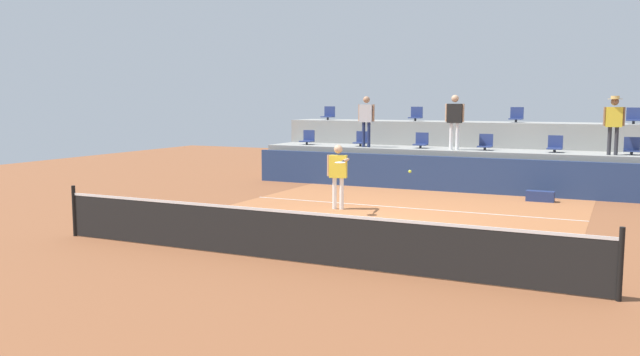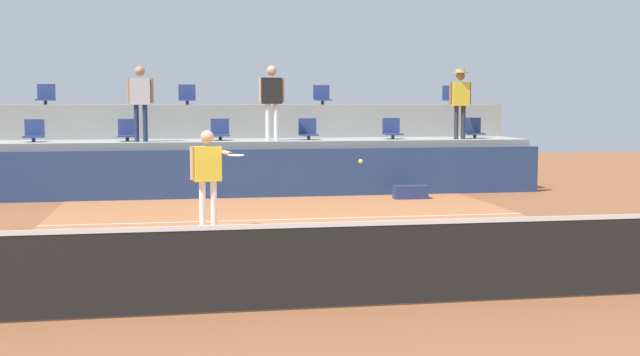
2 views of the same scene
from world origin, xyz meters
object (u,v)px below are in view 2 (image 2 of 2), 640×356
stadium_chair_lower_right (392,130)px  equipment_bag (410,192)px  tennis_player (209,169)px  stadium_chair_upper_right (322,96)px  tennis_ball (361,161)px  spectator_leaning_on_rail (272,95)px  stadium_chair_upper_left (187,96)px  spectator_with_hat (460,96)px  stadium_chair_lower_far_left (34,133)px  stadium_chair_lower_left (127,132)px  stadium_chair_upper_far_right (451,97)px  stadium_chair_lower_far_right (474,130)px  stadium_chair_upper_far_left (46,96)px  spectator_in_grey (140,96)px  stadium_chair_lower_mid_left (220,131)px  stadium_chair_lower_mid_right (308,131)px

stadium_chair_lower_right → equipment_bag: (-0.14, -2.13, -1.31)m
stadium_chair_lower_right → tennis_player: stadium_chair_lower_right is taller
stadium_chair_upper_right → tennis_ball: 8.98m
spectator_leaning_on_rail → equipment_bag: 4.03m
stadium_chair_upper_left → tennis_ball: stadium_chair_upper_left is taller
tennis_player → spectator_with_hat: 8.47m
equipment_bag → stadium_chair_upper_right: bearing=108.5°
stadium_chair_upper_left → tennis_ball: size_ratio=7.65×
stadium_chair_lower_far_left → stadium_chair_lower_right: same height
stadium_chair_lower_far_left → stadium_chair_lower_left: bearing=0.0°
stadium_chair_lower_far_left → tennis_ball: (6.10, -7.06, -0.23)m
stadium_chair_lower_far_left → stadium_chair_upper_far_right: (10.69, 1.80, 0.85)m
spectator_with_hat → equipment_bag: (-1.77, -1.74, -2.16)m
stadium_chair_lower_far_right → tennis_player: size_ratio=0.31×
stadium_chair_upper_far_left → equipment_bag: 9.50m
stadium_chair_lower_far_left → equipment_bag: stadium_chair_lower_far_left is taller
stadium_chair_lower_far_right → spectator_in_grey: spectator_in_grey is taller
stadium_chair_lower_far_right → tennis_ball: stadium_chair_lower_far_right is taller
stadium_chair_lower_mid_left → stadium_chair_lower_right: same height
stadium_chair_lower_mid_left → spectator_with_hat: (5.89, -0.38, 0.84)m
stadium_chair_upper_right → spectator_leaning_on_rail: bearing=-126.2°
tennis_ball → stadium_chair_lower_left: bearing=119.5°
stadium_chair_upper_far_right → tennis_player: bearing=-132.3°
stadium_chair_lower_far_left → spectator_in_grey: 2.60m
stadium_chair_lower_mid_left → tennis_player: 5.84m
stadium_chair_lower_far_left → stadium_chair_upper_far_left: 1.99m
stadium_chair_lower_left → equipment_bag: 6.77m
stadium_chair_lower_far_right → stadium_chair_upper_far_left: 10.84m
stadium_chair_upper_far_right → stadium_chair_lower_far_left: bearing=-170.4°
stadium_chair_lower_far_right → stadium_chair_lower_left: bearing=180.0°
stadium_chair_lower_far_left → tennis_player: stadium_chair_lower_far_left is taller
stadium_chair_lower_right → tennis_ball: size_ratio=7.65×
stadium_chair_upper_right → stadium_chair_upper_far_right: size_ratio=1.00×
stadium_chair_lower_far_left → spectator_in_grey: size_ratio=0.30×
stadium_chair_lower_left → stadium_chair_lower_far_right: 8.57m
equipment_bag → spectator_in_grey: bearing=163.7°
spectator_with_hat → tennis_ball: spectator_with_hat is taller
stadium_chair_lower_mid_right → stadium_chair_upper_far_right: size_ratio=1.00×
stadium_chair_lower_mid_right → stadium_chair_lower_right: bearing=0.0°
stadium_chair_lower_right → tennis_player: 7.52m
tennis_ball → equipment_bag: size_ratio=0.09×
stadium_chair_upper_far_right → tennis_player: 10.36m
stadium_chair_lower_left → stadium_chair_upper_left: bearing=51.7°
stadium_chair_upper_right → spectator_in_grey: size_ratio=0.30×
stadium_chair_lower_right → spectator_leaning_on_rail: size_ratio=0.29×
stadium_chair_lower_left → stadium_chair_lower_mid_right: bearing=0.0°
stadium_chair_upper_far_left → stadium_chair_upper_far_right: size_ratio=1.00×
stadium_chair_lower_mid_left → spectator_with_hat: spectator_with_hat is taller
stadium_chair_lower_far_left → stadium_chair_lower_left: (2.10, 0.00, 0.00)m
stadium_chair_upper_far_right → equipment_bag: stadium_chair_upper_far_right is taller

